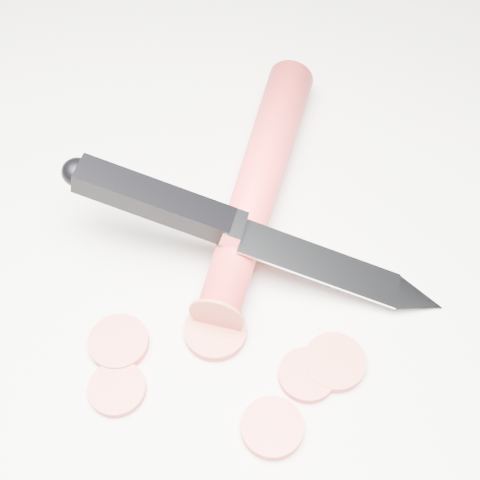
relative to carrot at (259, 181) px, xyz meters
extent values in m
plane|color=beige|center=(-0.06, -0.08, -0.02)|extent=(2.40, 2.40, 0.00)
cylinder|color=red|center=(0.00, 0.00, 0.00)|extent=(0.11, 0.22, 0.03)
cylinder|color=#C75340|center=(-0.10, -0.11, -0.01)|extent=(0.04, 0.04, 0.01)
cylinder|color=#C75340|center=(-0.11, -0.14, -0.02)|extent=(0.04, 0.04, 0.01)
cylinder|color=#C75340|center=(-0.02, -0.18, -0.01)|extent=(0.04, 0.04, 0.01)
cylinder|color=#C75340|center=(0.01, -0.15, -0.02)|extent=(0.04, 0.04, 0.01)
cylinder|color=#C75340|center=(0.03, -0.14, -0.01)|extent=(0.04, 0.04, 0.01)
cylinder|color=#C75340|center=(-0.04, -0.11, -0.01)|extent=(0.04, 0.04, 0.01)
camera|label=1|loc=(-0.05, -0.31, 0.37)|focal=50.00mm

